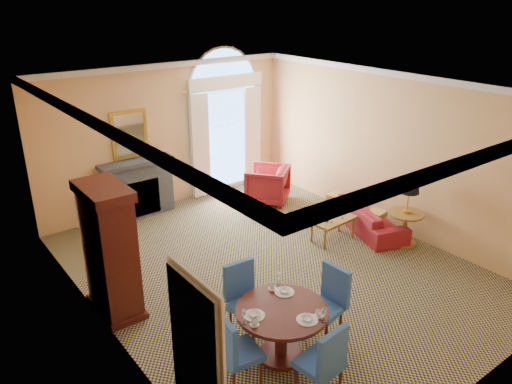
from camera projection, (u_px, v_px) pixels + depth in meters
ground at (273, 268)px, 8.92m from camera, size 7.50×7.50×0.00m
room_envelope at (249, 123)px, 8.45m from camera, size 6.04×7.52×3.45m
armoire at (110, 253)px, 7.39m from camera, size 0.59×1.05×2.06m
dining_table at (282, 322)px, 6.54m from camera, size 1.22×1.22×0.97m
dining_chair_north at (244, 294)px, 7.06m from camera, size 0.62×0.62×1.08m
dining_chair_south at (325, 360)px, 5.79m from camera, size 0.53×0.55×1.08m
dining_chair_east at (329, 298)px, 6.96m from camera, size 0.58×0.58×1.08m
dining_chair_west at (233, 348)px, 5.99m from camera, size 0.55×0.54×1.08m
sofa at (369, 217)px, 10.25m from camera, size 1.35×2.06×0.56m
armchair at (267, 184)px, 11.57m from camera, size 1.29×1.30×0.85m
coffee_table at (333, 220)px, 9.75m from camera, size 0.95×0.57×0.81m
side_table at (407, 204)px, 9.45m from camera, size 0.66×0.66×1.33m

